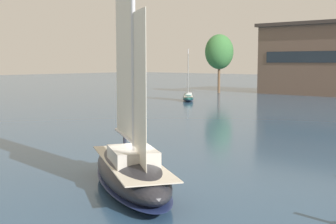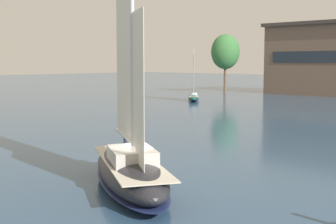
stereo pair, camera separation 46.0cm
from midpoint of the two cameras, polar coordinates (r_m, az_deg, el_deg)
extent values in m
plane|color=#2D4C6B|center=(25.31, -5.07, -9.37)|extent=(400.00, 400.00, 0.00)
cylinder|color=brown|center=(102.16, 6.10, 4.25)|extent=(0.54, 0.54, 6.81)
ellipsoid|color=#3D7A3D|center=(102.13, 6.13, 7.32)|extent=(6.13, 6.13, 7.49)
ellipsoid|color=#232328|center=(25.07, -5.09, -7.28)|extent=(11.10, 8.55, 1.89)
ellipsoid|color=#19234C|center=(25.20, -5.08, -8.43)|extent=(11.21, 8.63, 0.23)
cube|color=beige|center=(24.95, -5.11, -6.05)|extent=(9.70, 7.42, 0.06)
cube|color=beige|center=(24.33, -4.85, -5.35)|extent=(3.80, 3.50, 0.78)
cylinder|color=silver|center=(23.58, -4.83, 10.33)|extent=(0.22, 0.22, 13.92)
cylinder|color=silver|center=(26.29, -5.84, -2.89)|extent=(4.35, 2.82, 0.19)
cube|color=silver|center=(25.82, -5.90, 9.65)|extent=(3.93, 2.47, 11.42)
cube|color=silver|center=(22.26, -4.05, 2.52)|extent=(2.09, 1.32, 7.66)
cylinder|color=#232838|center=(28.15, -5.75, -3.71)|extent=(0.28, 0.28, 0.85)
cylinder|color=gold|center=(28.03, -5.76, -2.20)|extent=(0.47, 0.47, 0.65)
sphere|color=tan|center=(27.97, -5.77, -1.30)|extent=(0.24, 0.24, 0.24)
ellipsoid|color=#194C47|center=(80.80, 2.30, 1.75)|extent=(5.50, 6.08, 1.09)
ellipsoid|color=#19234C|center=(80.82, 2.30, 1.54)|extent=(5.56, 6.14, 0.13)
cube|color=beige|center=(80.78, 2.30, 1.98)|extent=(4.79, 5.31, 0.06)
cube|color=silver|center=(81.08, 2.30, 2.18)|extent=(2.12, 2.19, 0.45)
cylinder|color=silver|center=(81.10, 2.31, 4.86)|extent=(0.13, 0.13, 8.03)
cylinder|color=silver|center=(79.80, 2.31, 2.41)|extent=(1.94, 2.29, 0.11)
cube|color=white|center=(79.77, 2.32, 4.78)|extent=(1.73, 2.06, 6.59)
cube|color=white|center=(81.96, 2.29, 3.61)|extent=(0.93, 1.10, 4.42)
camera|label=1|loc=(0.23, -90.49, -0.05)|focal=50.00mm
camera|label=2|loc=(0.23, 89.51, 0.05)|focal=50.00mm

